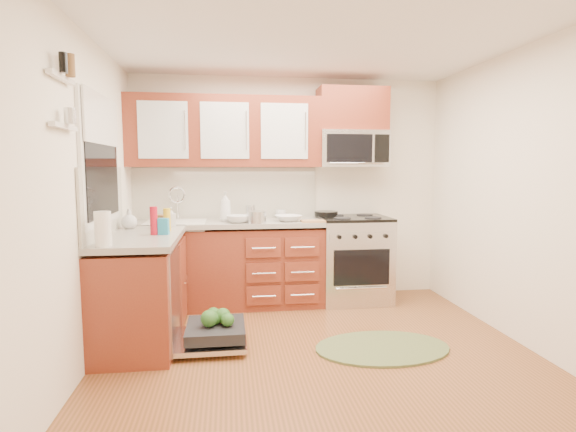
{
  "coord_description": "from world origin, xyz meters",
  "views": [
    {
      "loc": [
        -0.7,
        -3.37,
        1.49
      ],
      "look_at": [
        -0.14,
        0.85,
        1.03
      ],
      "focal_mm": 28.0,
      "sensor_mm": 36.0,
      "label": 1
    }
  ],
  "objects": [
    {
      "name": "blue_carton",
      "position": [
        -1.25,
        0.52,
        0.99
      ],
      "size": [
        0.1,
        0.07,
        0.14
      ],
      "primitive_type": "cube",
      "rotation": [
        0.0,
        0.0,
        -0.18
      ],
      "color": "teal",
      "rests_on": "countertop_left"
    },
    {
      "name": "sink",
      "position": [
        -1.25,
        1.42,
        0.8
      ],
      "size": [
        0.62,
        0.5,
        0.26
      ],
      "primitive_type": null,
      "color": "white",
      "rests_on": "ground"
    },
    {
      "name": "skillet",
      "position": [
        0.4,
        1.59,
        0.97
      ],
      "size": [
        0.29,
        0.29,
        0.05
      ],
      "primitive_type": "cylinder",
      "rotation": [
        0.0,
        0.0,
        -0.11
      ],
      "color": "black",
      "rests_on": "range"
    },
    {
      "name": "mustard_bottle",
      "position": [
        -1.25,
        0.75,
        1.03
      ],
      "size": [
        0.08,
        0.08,
        0.2
      ],
      "primitive_type": "cylinder",
      "rotation": [
        0.0,
        0.0,
        -0.18
      ],
      "color": "yellow",
      "rests_on": "countertop_left"
    },
    {
      "name": "wall_back",
      "position": [
        0.0,
        1.75,
        1.25
      ],
      "size": [
        3.5,
        0.04,
        2.5
      ],
      "primitive_type": "cube",
      "color": "white",
      "rests_on": "ground"
    },
    {
      "name": "backsplash_left",
      "position": [
        -1.74,
        0.52,
        1.21
      ],
      "size": [
        0.02,
        1.25,
        0.57
      ],
      "primitive_type": "cube",
      "color": "beige",
      "rests_on": "ground"
    },
    {
      "name": "range",
      "position": [
        0.68,
        1.43,
        0.47
      ],
      "size": [
        0.76,
        0.64,
        0.95
      ],
      "primitive_type": null,
      "color": "silver",
      "rests_on": "ground"
    },
    {
      "name": "backsplash_back",
      "position": [
        -0.73,
        1.74,
        1.21
      ],
      "size": [
        2.05,
        0.02,
        0.57
      ],
      "primitive_type": "cube",
      "color": "beige",
      "rests_on": "ground"
    },
    {
      "name": "microwave",
      "position": [
        0.68,
        1.55,
        1.7
      ],
      "size": [
        0.76,
        0.38,
        0.4
      ],
      "primitive_type": null,
      "color": "silver",
      "rests_on": "ground"
    },
    {
      "name": "base_cabinet_back",
      "position": [
        -0.73,
        1.45,
        0.42
      ],
      "size": [
        2.05,
        0.6,
        0.85
      ],
      "primitive_type": "cube",
      "color": "maroon",
      "rests_on": "ground"
    },
    {
      "name": "wall_right",
      "position": [
        1.75,
        0.0,
        1.25
      ],
      "size": [
        0.04,
        3.5,
        2.5
      ],
      "primitive_type": "cube",
      "color": "white",
      "rests_on": "ground"
    },
    {
      "name": "countertop_left",
      "position": [
        -1.44,
        0.53,
        0.9
      ],
      "size": [
        0.64,
        1.27,
        0.05
      ],
      "primitive_type": "cube",
      "color": "#9F9A91",
      "rests_on": "base_cabinet_left"
    },
    {
      "name": "shelf_upper",
      "position": [
        -1.72,
        -0.35,
        2.05
      ],
      "size": [
        0.04,
        0.4,
        0.03
      ],
      "primitive_type": "cube",
      "color": "white",
      "rests_on": "ground"
    },
    {
      "name": "soap_bottle_b",
      "position": [
        -1.25,
        1.05,
        1.02
      ],
      "size": [
        0.1,
        0.1,
        0.19
      ],
      "primitive_type": "imported",
      "rotation": [
        0.0,
        0.0,
        0.16
      ],
      "color": "#999999",
      "rests_on": "countertop_left"
    },
    {
      "name": "red_bottle",
      "position": [
        -1.33,
        0.52,
        1.04
      ],
      "size": [
        0.08,
        0.08,
        0.24
      ],
      "primitive_type": "cylinder",
      "rotation": [
        0.0,
        0.0,
        0.25
      ],
      "color": "red",
      "rests_on": "countertop_left"
    },
    {
      "name": "cabinet_over_mw",
      "position": [
        0.68,
        1.57,
        2.13
      ],
      "size": [
        0.76,
        0.35,
        0.47
      ],
      "primitive_type": "cube",
      "color": "maroon",
      "rests_on": "ground"
    },
    {
      "name": "wall_front",
      "position": [
        0.0,
        -1.75,
        1.25
      ],
      "size": [
        3.5,
        0.04,
        2.5
      ],
      "primitive_type": "cube",
      "color": "white",
      "rests_on": "ground"
    },
    {
      "name": "wall_left",
      "position": [
        -1.75,
        0.0,
        1.25
      ],
      "size": [
        0.04,
        3.5,
        2.5
      ],
      "primitive_type": "cube",
      "color": "white",
      "rests_on": "ground"
    },
    {
      "name": "dishwasher",
      "position": [
        -0.86,
        0.3,
        0.1
      ],
      "size": [
        0.7,
        0.6,
        0.2
      ],
      "primitive_type": null,
      "color": "silver",
      "rests_on": "ground"
    },
    {
      "name": "ceiling",
      "position": [
        0.0,
        0.0,
        2.5
      ],
      "size": [
        3.5,
        3.5,
        0.0
      ],
      "primitive_type": "plane",
      "rotation": [
        3.14,
        0.0,
        0.0
      ],
      "color": "white",
      "rests_on": "ground"
    },
    {
      "name": "cutting_board",
      "position": [
        0.18,
        1.22,
        0.93
      ],
      "size": [
        0.26,
        0.17,
        0.02
      ],
      "primitive_type": "cube",
      "rotation": [
        0.0,
        0.0,
        -0.01
      ],
      "color": "#A06D49",
      "rests_on": "countertop_back"
    },
    {
      "name": "paper_towel_roll",
      "position": [
        -1.6,
        -0.02,
        1.05
      ],
      "size": [
        0.16,
        0.16,
        0.26
      ],
      "primitive_type": "cylinder",
      "rotation": [
        0.0,
        0.0,
        -0.41
      ],
      "color": "white",
      "rests_on": "countertop_left"
    },
    {
      "name": "window",
      "position": [
        -1.74,
        0.5,
        1.55
      ],
      "size": [
        0.03,
        1.05,
        1.05
      ],
      "primitive_type": null,
      "color": "white",
      "rests_on": "ground"
    },
    {
      "name": "soap_bottle_c",
      "position": [
        -1.62,
        0.94,
        1.02
      ],
      "size": [
        0.17,
        0.17,
        0.18
      ],
      "primitive_type": "imported",
      "rotation": [
        0.0,
        0.0,
        0.24
      ],
      "color": "#999999",
      "rests_on": "countertop_left"
    },
    {
      "name": "countertop_back",
      "position": [
        -0.72,
        1.44,
        0.9
      ],
      "size": [
        2.07,
        0.64,
        0.05
      ],
      "primitive_type": "cube",
      "color": "#9F9A91",
      "rests_on": "base_cabinet_back"
    },
    {
      "name": "soap_bottle_a",
      "position": [
        -0.73,
        1.42,
        1.08
      ],
      "size": [
        0.15,
        0.15,
        0.31
      ],
      "primitive_type": "imported",
      "rotation": [
        0.0,
        0.0,
        0.24
      ],
      "color": "#999999",
      "rests_on": "countertop_back"
    },
    {
      "name": "floor",
      "position": [
        0.0,
        0.0,
        0.0
      ],
      "size": [
        3.5,
        3.5,
        0.0
      ],
      "primitive_type": "plane",
      "color": "brown",
      "rests_on": "ground"
    },
    {
      "name": "bowl_b",
      "position": [
        -0.6,
        1.26,
        0.96
      ],
      "size": [
        0.31,
        0.31,
        0.08
      ],
      "primitive_type": "imported",
      "rotation": [
        0.0,
        0.0,
        0.34
      ],
      "color": "#999999",
      "rests_on": "countertop_back"
    },
    {
      "name": "base_cabinet_left",
      "position": [
        -1.45,
        0.52,
        0.42
      ],
      "size": [
        0.6,
        1.25,
        0.85
      ],
      "primitive_type": "cube",
      "color": "maroon",
      "rests_on": "ground"
    },
    {
      "name": "canister",
      "position": [
        -0.46,
        1.49,
        1.01
      ],
      "size": [
        0.1,
        0.1,
        0.16
      ],
      "primitive_type": "cylinder",
      "rotation": [
        0.0,
        0.0,
        0.01
      ],
      "color": "silver",
      "rests_on": "countertop_back"
    },
    {
      "name": "upper_cabinets",
      "position": [
        -0.73,
        1.57,
        1.88
      ],
      "size": [
        2.05,
        0.35,
        0.75
      ],
      "primitive_type": null,
      "color": "maroon",
      "rests_on": "ground"
    },
    {
      "name": "bowl_a",
      "position": [
        -0.07,
        1.31,
        0.96
      ],
      "size": [
        0.34,
        0.34,
        0.07
      ],
      "primitive_type": "imported",
      "rotation": [
        0.0,
        0.0,
        0.3
      ],
      "color": "#999999",
      "rests_on": "countertop_back"
    },
    {
      "name": "stock_pot",
      "position": [
        -0.42,
        1.22,
        0.99
      ],
      "size": [
        0.22,
        0.22,
        0.12
      ],
      "primitive_type": "cylinder",
      "rotation": [
        0.0,
        0.0,
        -0.1
      ],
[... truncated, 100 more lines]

